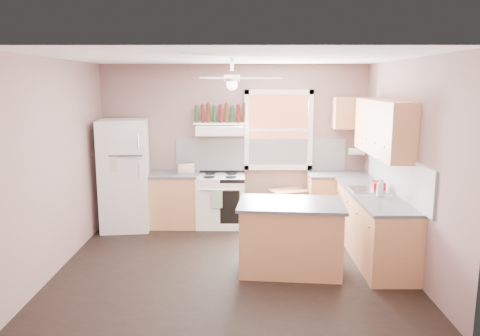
{
  "coord_description": "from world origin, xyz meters",
  "views": [
    {
      "loc": [
        0.11,
        -5.96,
        2.4
      ],
      "look_at": [
        0.1,
        0.3,
        1.25
      ],
      "focal_mm": 35.0,
      "sensor_mm": 36.0,
      "label": 1
    }
  ],
  "objects_px": {
    "cart": "(288,207)",
    "island": "(290,238)",
    "refrigerator": "(125,175)",
    "toaster": "(185,168)",
    "stove": "(221,201)"
  },
  "relations": [
    {
      "from": "refrigerator",
      "to": "toaster",
      "type": "bearing_deg",
      "value": 0.69
    },
    {
      "from": "island",
      "to": "refrigerator",
      "type": "bearing_deg",
      "value": 150.53
    },
    {
      "from": "refrigerator",
      "to": "toaster",
      "type": "relative_size",
      "value": 6.45
    },
    {
      "from": "cart",
      "to": "stove",
      "type": "bearing_deg",
      "value": 161.31
    },
    {
      "from": "island",
      "to": "toaster",
      "type": "bearing_deg",
      "value": 134.96
    },
    {
      "from": "cart",
      "to": "toaster",
      "type": "bearing_deg",
      "value": 160.88
    },
    {
      "from": "stove",
      "to": "island",
      "type": "relative_size",
      "value": 0.68
    },
    {
      "from": "cart",
      "to": "island",
      "type": "height_order",
      "value": "island"
    },
    {
      "from": "refrigerator",
      "to": "stove",
      "type": "relative_size",
      "value": 2.1
    },
    {
      "from": "stove",
      "to": "cart",
      "type": "bearing_deg",
      "value": 2.41
    },
    {
      "from": "toaster",
      "to": "refrigerator",
      "type": "bearing_deg",
      "value": 163.61
    },
    {
      "from": "toaster",
      "to": "cart",
      "type": "distance_m",
      "value": 1.87
    },
    {
      "from": "island",
      "to": "cart",
      "type": "bearing_deg",
      "value": 90.54
    },
    {
      "from": "toaster",
      "to": "stove",
      "type": "relative_size",
      "value": 0.33
    },
    {
      "from": "stove",
      "to": "island",
      "type": "xyz_separation_m",
      "value": [
        0.98,
        -1.92,
        0.0
      ]
    }
  ]
}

